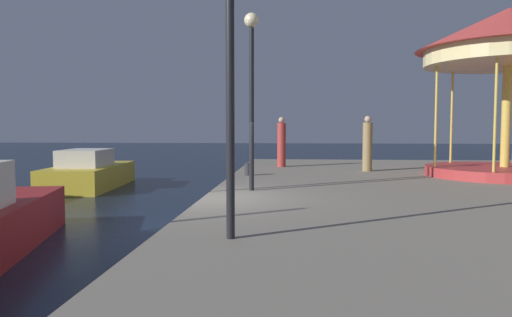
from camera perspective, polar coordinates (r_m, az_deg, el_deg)
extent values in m
plane|color=black|center=(11.01, -6.34, -8.73)|extent=(120.00, 120.00, 0.00)
cube|color=gold|center=(19.96, -19.08, -2.03)|extent=(2.52, 5.30, 0.88)
cube|color=beige|center=(19.53, -19.52, 0.08)|extent=(1.68, 2.37, 0.64)
cube|color=#4C6070|center=(20.59, -18.44, 0.64)|extent=(1.31, 0.19, 0.29)
cylinder|color=#B23333|center=(17.33, 27.32, -1.39)|extent=(4.84, 4.84, 0.30)
cylinder|color=gold|center=(17.28, 27.49, 4.44)|extent=(0.28, 0.28, 3.22)
cylinder|color=#F2E099|center=(17.41, 27.68, 10.57)|extent=(5.08, 5.08, 0.50)
cone|color=#C63D38|center=(17.55, 27.77, 13.47)|extent=(5.64, 5.64, 1.29)
cylinder|color=gold|center=(18.67, 22.15, 4.50)|extent=(0.08, 0.08, 3.22)
cylinder|color=gold|center=(16.55, 20.53, 4.67)|extent=(0.08, 0.08, 3.22)
cylinder|color=gold|center=(15.12, 26.48, 4.63)|extent=(0.08, 0.08, 3.22)
cylinder|color=black|center=(6.76, -3.08, 8.56)|extent=(0.12, 0.12, 4.28)
cylinder|color=black|center=(11.90, -0.53, 5.77)|extent=(0.12, 0.12, 3.99)
sphere|color=#F9E5B2|center=(12.18, -0.54, 16.05)|extent=(0.36, 0.36, 0.36)
cylinder|color=#2D2D33|center=(15.68, -0.93, -1.28)|extent=(0.24, 0.24, 0.40)
cylinder|color=#937A4C|center=(17.62, 13.05, 1.35)|extent=(0.34, 0.34, 1.73)
sphere|color=tan|center=(17.61, 13.10, 4.55)|extent=(0.24, 0.24, 0.24)
cylinder|color=#B23833|center=(19.09, 3.04, 1.61)|extent=(0.34, 0.34, 1.73)
sphere|color=tan|center=(19.08, 3.05, 4.57)|extent=(0.24, 0.24, 0.24)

